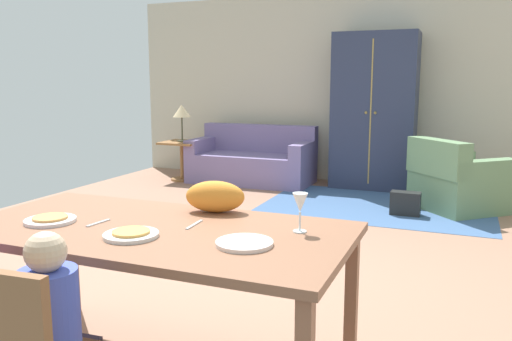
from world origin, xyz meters
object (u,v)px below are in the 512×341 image
at_px(wine_glass, 300,204).
at_px(plate_near_man, 50,220).
at_px(dining_table, 154,240).
at_px(table_lamp, 182,112).
at_px(plate_near_child, 131,235).
at_px(armoire, 374,112).
at_px(cat, 215,197).
at_px(plate_near_woman, 244,243).
at_px(side_table, 183,155).
at_px(couch, 253,161).
at_px(armchair, 457,182).
at_px(handbag, 405,203).

bearing_deg(wine_glass, plate_near_man, -166.06).
height_order(dining_table, table_lamp, table_lamp).
bearing_deg(wine_glass, plate_near_child, -152.28).
relative_size(wine_glass, armoire, 0.09).
relative_size(plate_near_man, plate_near_child, 1.00).
bearing_deg(cat, dining_table, -125.58).
xyz_separation_m(plate_near_woman, side_table, (-3.02, 4.72, -0.39)).
bearing_deg(cat, plate_near_child, -118.90).
bearing_deg(side_table, cat, -58.12).
bearing_deg(wine_glass, side_table, 125.57).
distance_m(plate_near_child, couch, 5.29).
distance_m(dining_table, couch, 5.12).
bearing_deg(couch, cat, -70.14).
bearing_deg(plate_near_man, plate_near_child, -6.54).
xyz_separation_m(dining_table, cat, (0.15, 0.37, 0.15)).
relative_size(plate_near_child, table_lamp, 0.46).
distance_m(cat, armoire, 4.76).
height_order(dining_table, couch, couch).
distance_m(armchair, side_table, 3.84).
bearing_deg(armoire, handbag, -66.72).
bearing_deg(plate_near_child, plate_near_woman, 8.69).
distance_m(couch, handbag, 2.57).
xyz_separation_m(dining_table, side_table, (-2.49, 4.62, -0.32)).
xyz_separation_m(armoire, handbag, (0.60, -1.40, -0.92)).
distance_m(wine_glass, armoire, 4.97).
distance_m(dining_table, armoire, 5.14).
relative_size(cat, couch, 0.18).
distance_m(plate_near_woman, cat, 0.61).
distance_m(dining_table, cat, 0.43).
relative_size(dining_table, plate_near_man, 7.61).
relative_size(plate_near_woman, couch, 0.14).
bearing_deg(plate_near_woman, table_lamp, 122.56).
bearing_deg(dining_table, armoire, 87.66).
bearing_deg(armchair, table_lamp, 173.48).
xyz_separation_m(wine_glass, side_table, (-3.18, 4.44, -0.52)).
distance_m(wine_glass, couch, 5.21).
bearing_deg(dining_table, side_table, 118.33).
bearing_deg(table_lamp, plate_near_man, -67.45).
distance_m(cat, couch, 4.82).
relative_size(plate_near_child, plate_near_woman, 1.00).
distance_m(armoire, side_table, 2.83).
relative_size(plate_near_man, armoire, 0.12).
height_order(cat, table_lamp, table_lamp).
xyz_separation_m(dining_table, plate_near_woman, (0.52, -0.10, 0.08)).
xyz_separation_m(armchair, table_lamp, (-3.82, 0.44, 0.69)).
height_order(plate_near_man, wine_glass, wine_glass).
distance_m(dining_table, table_lamp, 5.26).
relative_size(couch, side_table, 3.02).
distance_m(wine_glass, handbag, 3.63).
bearing_deg(side_table, armoire, 10.56).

